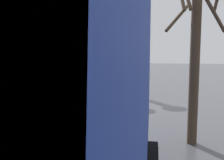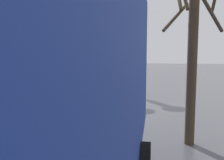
% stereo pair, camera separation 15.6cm
% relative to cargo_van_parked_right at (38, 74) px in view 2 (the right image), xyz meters
% --- Properties ---
extents(ground_plane, '(90.00, 90.00, 0.00)m').
position_rel_cargo_van_parked_right_xyz_m(ground_plane, '(-3.95, 0.64, -1.18)').
color(ground_plane, '#4C4C51').
extents(slush_patch_under_van, '(2.25, 2.25, 0.01)m').
position_rel_cargo_van_parked_right_xyz_m(slush_patch_under_van, '(-2.96, 6.55, -1.18)').
color(slush_patch_under_van, '#ADAFB5').
rests_on(slush_patch_under_van, ground).
extents(slush_patch_mid_street, '(2.94, 2.94, 0.01)m').
position_rel_cargo_van_parked_right_xyz_m(slush_patch_mid_street, '(-4.13, 5.28, -1.18)').
color(slush_patch_mid_street, silver).
rests_on(slush_patch_mid_street, ground).
extents(slush_patch_far_side, '(2.33, 2.33, 0.01)m').
position_rel_cargo_van_parked_right_xyz_m(slush_patch_far_side, '(-0.10, 0.11, -1.18)').
color(slush_patch_far_side, '#999BA0').
rests_on(slush_patch_far_side, ground).
extents(cargo_van_parked_right, '(2.28, 5.38, 2.60)m').
position_rel_cargo_van_parked_right_xyz_m(cargo_van_parked_right, '(0.00, 0.00, 0.00)').
color(cargo_van_parked_right, '#B7BABF').
rests_on(cargo_van_parked_right, ground).
extents(shopping_cart_vendor, '(0.58, 0.82, 1.04)m').
position_rel_cargo_van_parked_right_xyz_m(shopping_cart_vendor, '(-4.59, 0.33, -0.61)').
color(shopping_cart_vendor, '#B2B2B7').
rests_on(shopping_cart_vendor, ground).
extents(hand_dolly_boxes, '(0.63, 0.78, 1.32)m').
position_rel_cargo_van_parked_right_xyz_m(hand_dolly_boxes, '(-3.70, 0.83, -0.65)').
color(hand_dolly_boxes, '#515156').
rests_on(hand_dolly_boxes, ground).
extents(pedestrian_pink_side, '(1.04, 1.04, 2.15)m').
position_rel_cargo_van_parked_right_xyz_m(pedestrian_pink_side, '(-5.24, -0.58, 0.41)').
color(pedestrian_pink_side, black).
rests_on(pedestrian_pink_side, ground).
extents(pedestrian_black_side, '(1.04, 1.04, 2.15)m').
position_rel_cargo_van_parked_right_xyz_m(pedestrian_black_side, '(-3.93, 0.14, 0.39)').
color(pedestrian_black_side, black).
rests_on(pedestrian_black_side, ground).
extents(bare_tree_near, '(1.42, 1.42, 4.29)m').
position_rel_cargo_van_parked_right_xyz_m(bare_tree_near, '(-7.30, 5.69, 0.97)').
color(bare_tree_near, '#423323').
rests_on(bare_tree_near, ground).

